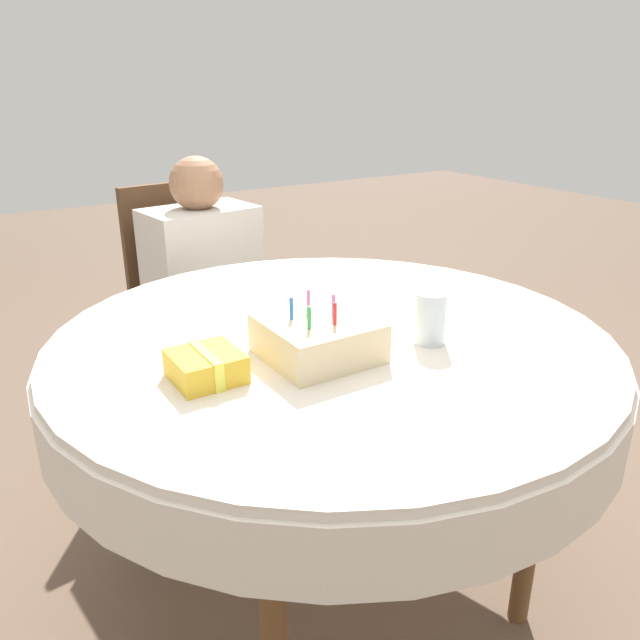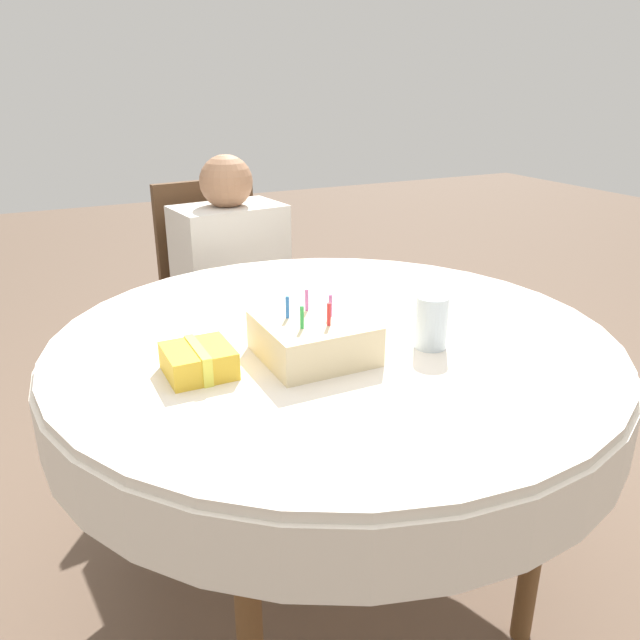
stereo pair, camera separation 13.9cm
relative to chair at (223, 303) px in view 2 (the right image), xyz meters
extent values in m
plane|color=brown|center=(-0.05, -1.03, -0.50)|extent=(12.00, 12.00, 0.00)
cylinder|color=silver|center=(-0.05, -1.03, 0.26)|extent=(1.29, 1.29, 0.02)
cylinder|color=silver|center=(-0.05, -1.03, 0.18)|extent=(1.31, 1.31, 0.14)
cylinder|color=brown|center=(-0.41, -1.39, -0.13)|extent=(0.05, 0.05, 0.74)
cylinder|color=brown|center=(0.30, -1.39, -0.13)|extent=(0.05, 0.05, 0.74)
cylinder|color=brown|center=(-0.41, -0.68, -0.13)|extent=(0.05, 0.05, 0.74)
cylinder|color=brown|center=(0.30, -0.68, -0.13)|extent=(0.05, 0.05, 0.74)
cube|color=#4C331E|center=(0.01, -0.08, -0.09)|extent=(0.50, 0.50, 0.04)
cube|color=#4C331E|center=(-0.01, 0.12, 0.19)|extent=(0.41, 0.08, 0.53)
cylinder|color=#4C331E|center=(-0.16, -0.30, -0.30)|extent=(0.04, 0.04, 0.39)
cylinder|color=#4C331E|center=(0.23, -0.26, -0.30)|extent=(0.04, 0.04, 0.39)
cylinder|color=#4C331E|center=(-0.21, 0.09, -0.30)|extent=(0.04, 0.04, 0.39)
cylinder|color=#4C331E|center=(0.18, 0.14, -0.30)|extent=(0.04, 0.04, 0.39)
cylinder|color=#9E7051|center=(-0.06, -0.27, -0.28)|extent=(0.09, 0.09, 0.43)
cylinder|color=#9E7051|center=(0.13, -0.24, -0.28)|extent=(0.09, 0.09, 0.43)
cube|color=beige|center=(0.01, -0.08, 0.16)|extent=(0.41, 0.29, 0.46)
sphere|color=#9E7051|center=(0.01, -0.08, 0.48)|extent=(0.19, 0.19, 0.19)
cube|color=beige|center=(-0.15, -1.13, 0.31)|extent=(0.22, 0.22, 0.09)
cylinder|color=#D166B2|center=(-0.11, -1.13, 0.37)|extent=(0.01, 0.01, 0.05)
cylinder|color=#D166B2|center=(-0.14, -1.08, 0.37)|extent=(0.01, 0.01, 0.05)
cylinder|color=blue|center=(-0.20, -1.10, 0.37)|extent=(0.01, 0.01, 0.05)
cylinder|color=green|center=(-0.19, -1.17, 0.37)|extent=(0.01, 0.01, 0.05)
cylinder|color=red|center=(-0.14, -1.18, 0.37)|extent=(0.01, 0.01, 0.05)
cylinder|color=silver|center=(0.10, -1.20, 0.32)|extent=(0.07, 0.07, 0.12)
cube|color=gold|center=(-0.39, -1.10, 0.29)|extent=(0.13, 0.13, 0.06)
cube|color=#EAE54C|center=(-0.39, -1.10, 0.29)|extent=(0.02, 0.14, 0.06)
camera|label=1|loc=(-0.80, -2.16, 0.82)|focal=35.00mm
camera|label=2|loc=(-0.68, -2.23, 0.82)|focal=35.00mm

